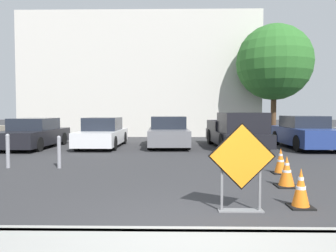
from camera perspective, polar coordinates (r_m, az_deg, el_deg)
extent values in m
plane|color=#333335|center=(14.31, 1.98, -4.10)|extent=(96.00, 96.00, 0.00)
cube|color=#999993|center=(4.51, 4.08, -18.30)|extent=(23.68, 0.20, 0.14)
cube|color=black|center=(5.56, 12.70, -5.15)|extent=(1.12, 0.02, 1.12)
cube|color=orange|center=(5.54, 12.73, -5.17)|extent=(1.05, 0.02, 1.05)
cube|color=slate|center=(5.80, 12.51, -14.17)|extent=(0.75, 0.20, 0.02)
cube|color=slate|center=(5.63, 9.35, -9.85)|extent=(0.04, 0.04, 0.93)
cube|color=slate|center=(5.75, 15.69, -9.64)|extent=(0.04, 0.04, 0.93)
cube|color=black|center=(6.30, 22.07, -12.88)|extent=(0.40, 0.40, 0.03)
cone|color=orange|center=(6.22, 22.13, -9.81)|extent=(0.30, 0.30, 0.66)
cylinder|color=white|center=(6.19, 22.15, -8.50)|extent=(0.10, 0.10, 0.06)
cylinder|color=white|center=(6.22, 22.12, -9.93)|extent=(0.17, 0.17, 0.06)
cube|color=black|center=(7.84, 19.92, -9.78)|extent=(0.47, 0.47, 0.03)
cone|color=orange|center=(7.78, 19.96, -7.31)|extent=(0.35, 0.35, 0.66)
cylinder|color=white|center=(7.75, 19.98, -6.26)|extent=(0.11, 0.11, 0.06)
cylinder|color=white|center=(7.78, 19.96, -7.41)|extent=(0.19, 0.19, 0.06)
cube|color=black|center=(9.38, 18.98, -7.73)|extent=(0.42, 0.42, 0.03)
cone|color=orange|center=(9.33, 19.02, -5.65)|extent=(0.31, 0.31, 0.66)
cylinder|color=white|center=(9.31, 19.03, -4.78)|extent=(0.10, 0.10, 0.06)
cylinder|color=white|center=(9.33, 19.02, -5.73)|extent=(0.17, 0.17, 0.06)
cylinder|color=black|center=(18.39, -27.23, -1.85)|extent=(0.24, 0.67, 0.66)
cube|color=black|center=(16.11, -22.38, -1.78)|extent=(1.94, 4.53, 0.65)
cube|color=#1E232D|center=(16.18, -22.25, 0.33)|extent=(1.66, 2.10, 0.53)
cylinder|color=black|center=(14.51, -21.63, -2.99)|extent=(0.21, 0.61, 0.60)
cylinder|color=black|center=(17.08, -17.83, -2.11)|extent=(0.21, 0.61, 0.60)
cylinder|color=black|center=(17.74, -22.97, -2.02)|extent=(0.21, 0.61, 0.60)
cube|color=silver|center=(15.54, -11.34, -1.85)|extent=(1.73, 4.36, 0.61)
cube|color=#1E232D|center=(15.61, -11.27, 0.37)|extent=(1.52, 2.01, 0.59)
cylinder|color=black|center=(14.08, -9.42, -2.99)|extent=(0.20, 0.61, 0.61)
cylinder|color=black|center=(14.45, -15.56, -2.90)|extent=(0.20, 0.61, 0.61)
cylinder|color=black|center=(16.73, -7.69, -2.08)|extent=(0.20, 0.61, 0.61)
cylinder|color=black|center=(17.04, -12.92, -2.04)|extent=(0.20, 0.61, 0.61)
cube|color=slate|center=(15.47, 0.07, -1.69)|extent=(1.95, 4.38, 0.68)
cube|color=#1E232D|center=(15.54, 0.06, 0.63)|extent=(1.65, 2.04, 0.57)
cylinder|color=black|center=(14.19, 3.51, -2.88)|extent=(0.22, 0.64, 0.63)
cylinder|color=black|center=(14.16, -3.19, -2.89)|extent=(0.22, 0.64, 0.63)
cylinder|color=black|center=(16.85, 2.81, -2.00)|extent=(0.22, 0.64, 0.63)
cylinder|color=black|center=(16.82, -2.82, -2.01)|extent=(0.22, 0.64, 0.63)
cube|color=black|center=(15.29, 11.62, -1.90)|extent=(2.20, 5.29, 0.55)
cube|color=black|center=(14.12, 12.78, 0.57)|extent=(1.87, 2.17, 0.85)
cube|color=black|center=(17.44, 9.89, 0.32)|extent=(1.81, 0.20, 0.45)
cube|color=black|center=(16.50, 13.83, 0.15)|extent=(0.24, 2.49, 0.45)
cube|color=black|center=(16.09, 7.63, 0.14)|extent=(0.24, 2.49, 0.45)
cylinder|color=black|center=(14.06, 16.61, -2.78)|extent=(0.28, 0.77, 0.76)
cylinder|color=black|center=(13.59, 9.59, -2.88)|extent=(0.28, 0.77, 0.76)
cylinder|color=black|center=(17.02, 13.24, -1.81)|extent=(0.28, 0.77, 0.76)
cylinder|color=black|center=(16.64, 7.41, -1.86)|extent=(0.28, 0.77, 0.76)
cube|color=navy|center=(15.96, 22.66, -1.58)|extent=(1.81, 4.46, 0.74)
cube|color=#1E232D|center=(16.03, 22.55, 0.70)|extent=(1.57, 2.06, 0.52)
cylinder|color=black|center=(14.40, 21.71, -2.86)|extent=(0.21, 0.69, 0.69)
cylinder|color=black|center=(17.55, 23.41, -1.93)|extent=(0.21, 0.69, 0.69)
cylinder|color=black|center=(16.99, 18.35, -1.99)|extent=(0.21, 0.69, 0.69)
cylinder|color=gray|center=(10.13, -18.44, -4.47)|extent=(0.11, 0.11, 0.90)
sphere|color=gray|center=(10.09, -18.48, -1.94)|extent=(0.12, 0.12, 0.12)
cylinder|color=gray|center=(10.73, -26.12, -4.07)|extent=(0.11, 0.11, 0.95)
sphere|color=gray|center=(10.69, -26.17, -1.53)|extent=(0.12, 0.12, 0.12)
cube|color=beige|center=(23.74, -4.55, 8.41)|extent=(15.86, 5.00, 8.13)
cylinder|color=#513823|center=(20.67, 17.88, 1.87)|extent=(0.32, 0.32, 2.89)
sphere|color=#2D6B28|center=(20.87, 18.01, 10.51)|extent=(4.50, 4.50, 4.50)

